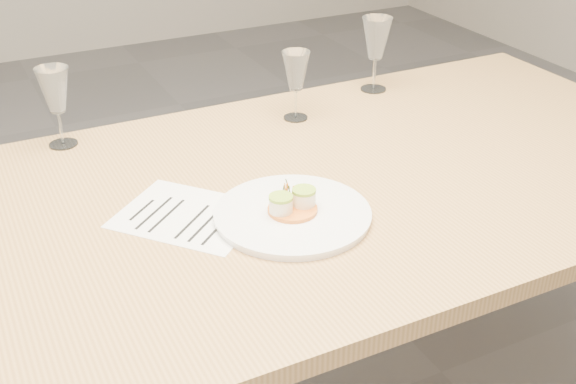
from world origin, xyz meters
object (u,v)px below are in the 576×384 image
dining_table (221,230)px  wine_glass_2 (296,72)px  recipe_sheet (188,215)px  wine_glass_1 (55,92)px  dinner_plate (293,213)px  wine_glass_3 (376,40)px

dining_table → wine_glass_2: size_ratio=13.31×
recipe_sheet → wine_glass_1: 0.50m
dinner_plate → wine_glass_3: size_ratio=1.51×
dining_table → wine_glass_3: 0.79m
dining_table → recipe_sheet: 0.10m
dinner_plate → recipe_sheet: (-0.18, 0.10, -0.01)m
wine_glass_2 → recipe_sheet: bearing=-140.8°
dinner_plate → recipe_sheet: size_ratio=0.91×
wine_glass_2 → dining_table: bearing=-136.8°
recipe_sheet → dining_table: bearing=-25.7°
recipe_sheet → wine_glass_2: bearing=-1.6°
wine_glass_2 → wine_glass_1: bearing=169.3°
recipe_sheet → wine_glass_1: wine_glass_1 is taller
dinner_plate → wine_glass_2: size_ratio=1.75×
recipe_sheet → wine_glass_1: size_ratio=1.78×
wine_glass_2 → dinner_plate: bearing=-117.9°
dining_table → wine_glass_1: 0.53m
dinner_plate → recipe_sheet: dinner_plate is taller
wine_glass_1 → dinner_plate: bearing=-58.5°
dinner_plate → wine_glass_3: (0.53, 0.53, 0.13)m
dining_table → recipe_sheet: recipe_sheet is taller
recipe_sheet → wine_glass_3: bearing=-9.9°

